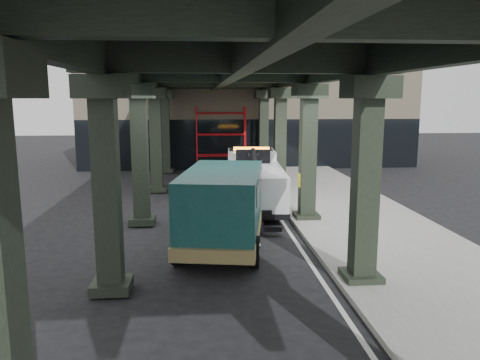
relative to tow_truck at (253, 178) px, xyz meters
name	(u,v)px	position (x,y,z in m)	size (l,w,h in m)	color
ground	(241,239)	(-0.90, -4.58, -1.20)	(90.00, 90.00, 0.00)	black
sidewalk	(356,218)	(3.60, -2.58, -1.13)	(5.00, 40.00, 0.15)	gray
lane_stripe	(282,222)	(0.80, -2.58, -1.20)	(0.12, 38.00, 0.01)	silver
viaduct	(225,70)	(-1.30, -2.58, 4.26)	(7.40, 32.00, 6.40)	black
building	(245,105)	(1.10, 15.42, 2.80)	(22.00, 10.00, 8.00)	#C6B793
scaffolding	(221,137)	(-0.90, 10.07, 0.90)	(3.08, 0.88, 4.00)	red
tow_truck	(253,178)	(0.00, 0.00, 0.00)	(2.58, 7.65, 2.47)	black
towed_van	(224,204)	(-1.48, -5.15, 0.08)	(3.19, 6.19, 2.40)	#134443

